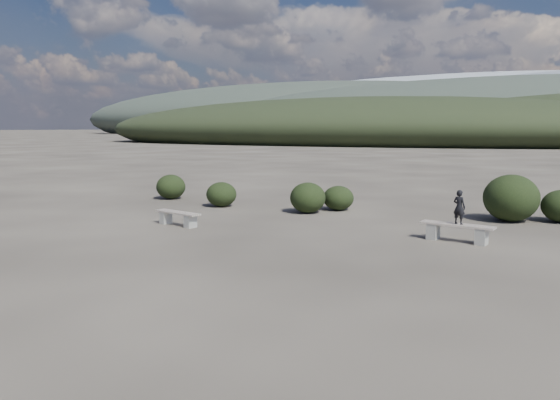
% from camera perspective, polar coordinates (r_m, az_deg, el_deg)
% --- Properties ---
extents(ground, '(1200.00, 1200.00, 0.00)m').
position_cam_1_polar(ground, '(12.15, -8.51, -7.05)').
color(ground, '#302B25').
rests_on(ground, ground).
extents(bench_left, '(1.79, 0.78, 0.44)m').
position_cam_1_polar(bench_left, '(17.36, -10.64, -1.78)').
color(bench_left, gray).
rests_on(bench_left, ground).
extents(bench_right, '(1.99, 0.74, 0.49)m').
position_cam_1_polar(bench_right, '(15.40, 17.99, -3.10)').
color(bench_right, gray).
rests_on(bench_right, ground).
extents(seated_person, '(0.40, 0.34, 0.92)m').
position_cam_1_polar(seated_person, '(15.29, 18.21, -0.70)').
color(seated_person, black).
rests_on(seated_person, bench_right).
extents(shrub_a, '(1.17, 1.17, 0.96)m').
position_cam_1_polar(shrub_a, '(21.25, -6.14, 0.59)').
color(shrub_a, black).
rests_on(shrub_a, ground).
extents(shrub_b, '(1.28, 1.28, 1.10)m').
position_cam_1_polar(shrub_b, '(19.58, 2.92, 0.24)').
color(shrub_b, black).
rests_on(shrub_b, ground).
extents(shrub_c, '(1.14, 1.14, 0.91)m').
position_cam_1_polar(shrub_c, '(20.32, 6.11, 0.20)').
color(shrub_c, black).
rests_on(shrub_c, ground).
extents(shrub_d, '(1.76, 1.76, 1.54)m').
position_cam_1_polar(shrub_d, '(19.31, 23.00, 0.19)').
color(shrub_d, black).
rests_on(shrub_d, ground).
extents(shrub_f, '(1.24, 1.24, 1.05)m').
position_cam_1_polar(shrub_f, '(23.87, -11.34, 1.36)').
color(shrub_f, black).
rests_on(shrub_f, ground).
extents(mountain_ridges, '(500.00, 400.00, 56.00)m').
position_cam_1_polar(mountain_ridges, '(349.21, 22.93, 8.27)').
color(mountain_ridges, black).
rests_on(mountain_ridges, ground).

